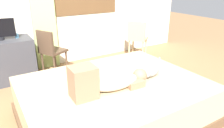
# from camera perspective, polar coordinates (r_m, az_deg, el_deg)

# --- Properties ---
(ground_plane) EXTENTS (16.00, 16.00, 0.00)m
(ground_plane) POSITION_cam_1_polar(r_m,az_deg,el_deg) (2.81, 1.95, -14.98)
(ground_plane) COLOR olive
(bed) EXTENTS (2.16, 1.69, 0.52)m
(bed) POSITION_cam_1_polar(r_m,az_deg,el_deg) (2.71, 0.42, -9.92)
(bed) COLOR brown
(bed) RESTS_ON ground
(person_lying) EXTENTS (0.94, 0.29, 0.34)m
(person_lying) POSITION_cam_1_polar(r_m,az_deg,el_deg) (2.35, -1.20, -4.63)
(person_lying) COLOR #CCB299
(person_lying) RESTS_ON bed
(cat) EXTENTS (0.34, 0.19, 0.21)m
(cat) POSITION_cam_1_polar(r_m,az_deg,el_deg) (2.76, 10.77, -1.93)
(cat) COLOR gray
(cat) RESTS_ON bed
(desk) EXTENTS (0.90, 0.56, 0.74)m
(desk) POSITION_cam_1_polar(r_m,az_deg,el_deg) (4.10, -26.35, 0.75)
(desk) COLOR #38383D
(desk) RESTS_ON ground
(cup) EXTENTS (0.06, 0.06, 0.08)m
(cup) POSITION_cam_1_polar(r_m,az_deg,el_deg) (4.03, -23.99, 6.90)
(cup) COLOR teal
(cup) RESTS_ON desk
(chair_by_desk) EXTENTS (0.51, 0.51, 0.86)m
(chair_by_desk) POSITION_cam_1_polar(r_m,az_deg,el_deg) (3.99, -16.08, 3.73)
(chair_by_desk) COLOR #4C3828
(chair_by_desk) RESTS_ON ground
(chair_spare) EXTENTS (0.53, 0.53, 0.86)m
(chair_spare) POSITION_cam_1_polar(r_m,az_deg,el_deg) (4.72, 6.75, 7.11)
(chair_spare) COLOR tan
(chair_spare) RESTS_ON ground
(curtain_left) EXTENTS (0.44, 0.06, 2.53)m
(curtain_left) POSITION_cam_1_polar(r_m,az_deg,el_deg) (4.31, -18.13, 15.12)
(curtain_left) COLOR #ADCC75
(curtain_left) RESTS_ON ground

